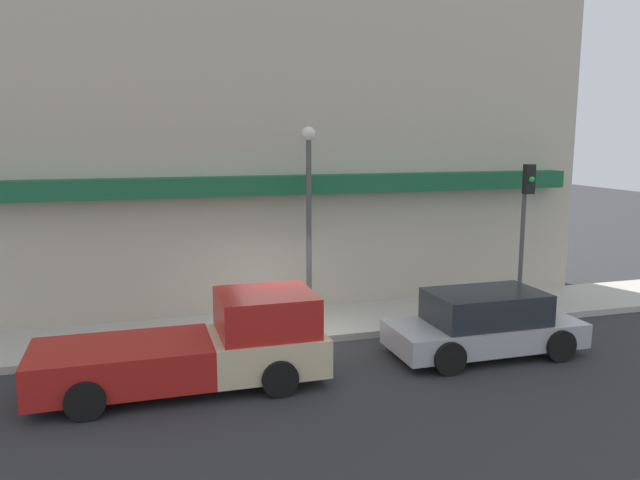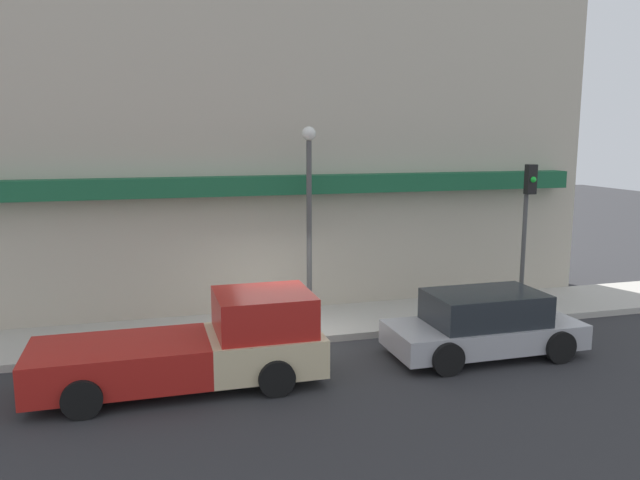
{
  "view_description": "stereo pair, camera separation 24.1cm",
  "coord_description": "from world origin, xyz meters",
  "px_view_note": "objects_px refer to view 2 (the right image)",
  "views": [
    {
      "loc": [
        -3.46,
        -13.95,
        5.03
      ],
      "look_at": [
        1.06,
        1.08,
        2.38
      ],
      "focal_mm": 35.0,
      "sensor_mm": 36.0,
      "label": 1
    },
    {
      "loc": [
        -3.23,
        -14.02,
        5.03
      ],
      "look_at": [
        1.06,
        1.08,
        2.38
      ],
      "focal_mm": 35.0,
      "sensor_mm": 36.0,
      "label": 2
    }
  ],
  "objects_px": {
    "parked_car": "(484,324)",
    "traffic_light": "(527,212)",
    "street_lamp": "(309,199)",
    "pickup_truck": "(200,347)",
    "fire_hydrant": "(249,320)"
  },
  "relations": [
    {
      "from": "pickup_truck",
      "to": "street_lamp",
      "type": "height_order",
      "value": "street_lamp"
    },
    {
      "from": "fire_hydrant",
      "to": "traffic_light",
      "type": "bearing_deg",
      "value": -1.09
    },
    {
      "from": "pickup_truck",
      "to": "parked_car",
      "type": "bearing_deg",
      "value": 1.45
    },
    {
      "from": "parked_car",
      "to": "street_lamp",
      "type": "relative_size",
      "value": 0.88
    },
    {
      "from": "pickup_truck",
      "to": "parked_car",
      "type": "xyz_separation_m",
      "value": [
        6.43,
        0.0,
        -0.08
      ]
    },
    {
      "from": "pickup_truck",
      "to": "parked_car",
      "type": "relative_size",
      "value": 1.29
    },
    {
      "from": "pickup_truck",
      "to": "fire_hydrant",
      "type": "distance_m",
      "value": 3.02
    },
    {
      "from": "fire_hydrant",
      "to": "traffic_light",
      "type": "height_order",
      "value": "traffic_light"
    },
    {
      "from": "parked_car",
      "to": "street_lamp",
      "type": "bearing_deg",
      "value": 136.19
    },
    {
      "from": "parked_car",
      "to": "traffic_light",
      "type": "xyz_separation_m",
      "value": [
        2.67,
        2.49,
        2.22
      ]
    },
    {
      "from": "pickup_truck",
      "to": "traffic_light",
      "type": "height_order",
      "value": "traffic_light"
    },
    {
      "from": "traffic_light",
      "to": "street_lamp",
      "type": "bearing_deg",
      "value": 171.73
    },
    {
      "from": "pickup_truck",
      "to": "street_lamp",
      "type": "bearing_deg",
      "value": 48.07
    },
    {
      "from": "street_lamp",
      "to": "traffic_light",
      "type": "bearing_deg",
      "value": -8.27
    },
    {
      "from": "street_lamp",
      "to": "fire_hydrant",
      "type": "bearing_deg",
      "value": -157.61
    }
  ]
}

